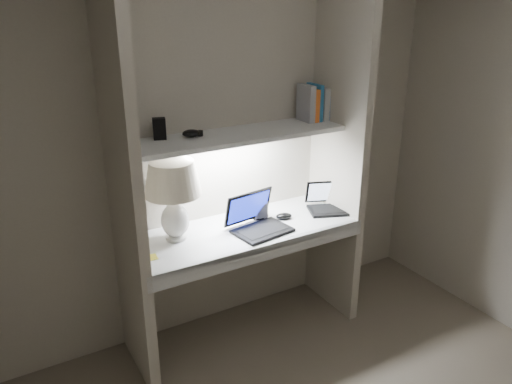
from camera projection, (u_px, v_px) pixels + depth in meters
back_wall at (223, 145)px, 3.21m from camera, size 3.20×0.01×2.50m
alcove_panel_left at (123, 176)px, 2.65m from camera, size 0.06×0.55×2.50m
alcove_panel_right at (339, 140)px, 3.33m from camera, size 0.06×0.55×2.50m
desk at (244, 231)px, 3.17m from camera, size 1.40×0.55×0.04m
desk_apron at (265, 252)px, 2.97m from camera, size 1.46×0.03×0.10m
shelf at (236, 136)px, 3.03m from camera, size 1.40×0.36×0.03m
strip_light at (236, 139)px, 3.03m from camera, size 0.60×0.04×0.02m
table_lamp at (173, 188)px, 2.90m from camera, size 0.34×0.34×0.49m
laptop_main at (257, 222)px, 3.13m from camera, size 0.38×0.34×0.23m
laptop_netbook at (329, 203)px, 3.43m from camera, size 0.36×0.34×0.18m
speaker at (260, 209)px, 3.29m from camera, size 0.10×0.07×0.12m
mouse at (284, 216)px, 3.29m from camera, size 0.12×0.10×0.04m
cable_coil at (260, 214)px, 3.35m from camera, size 0.14×0.14×0.01m
sticky_note at (151, 258)px, 2.80m from camera, size 0.08×0.08×0.00m
book_row at (317, 103)px, 3.33m from camera, size 0.23×0.16×0.24m
shelf_box at (159, 129)px, 2.88m from camera, size 0.08×0.07×0.12m
shelf_gadget at (191, 133)px, 2.93m from camera, size 0.12×0.10×0.05m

